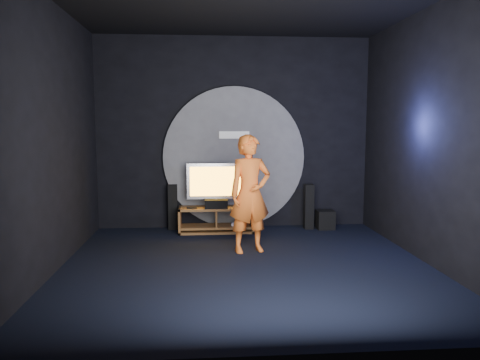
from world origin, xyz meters
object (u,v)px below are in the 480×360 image
Objects in this scene: tower_speaker_right at (309,207)px; player at (250,194)px; tv at (216,183)px; tower_speaker_left at (173,207)px; subwoofer at (325,220)px; media_console at (217,221)px.

player is (-1.23, -1.48, 0.47)m from tower_speaker_right.
tv is 1.25× the size of tower_speaker_right.
tower_speaker_right is (2.49, -0.16, 0.00)m from tower_speaker_left.
subwoofer is (2.79, -0.20, -0.24)m from tower_speaker_left.
tower_speaker_left is (-0.79, 0.30, 0.22)m from media_console.
player is (-1.54, -1.44, 0.71)m from subwoofer.
subwoofer is 0.19× the size of player.
tower_speaker_right reaches higher than media_console.
tv reaches higher than media_console.
tv is 1.77m from tower_speaker_right.
tower_speaker_right is 0.47× the size of player.
tower_speaker_right is at bearing 35.32° from player.
player is (1.25, -1.64, 0.47)m from tower_speaker_left.
tower_speaker_right is (1.70, 0.14, 0.22)m from media_console.
media_console is 3.86× the size of subwoofer.
subwoofer is at bearing 0.92° from tv.
media_console is 1.61× the size of tower_speaker_right.
tower_speaker_right is 1.98m from player.
player is at bearing -129.91° from tower_speaker_right.
player is (0.47, -1.40, 0.01)m from tv.
media_console is at bearing -175.29° from tower_speaker_right.
player reaches higher than media_console.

